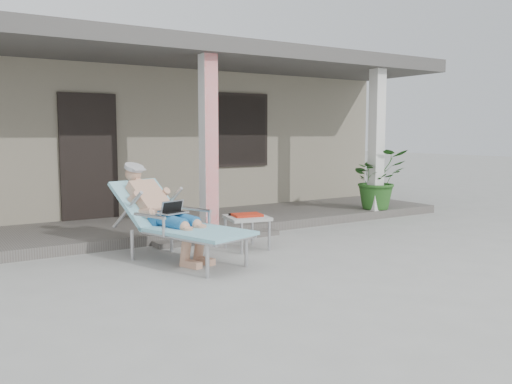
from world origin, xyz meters
TOP-DOWN VIEW (x-y plane):
  - ground at (0.00, 0.00)m, footprint 60.00×60.00m
  - house at (0.00, 6.50)m, footprint 10.40×5.40m
  - porch_deck at (0.00, 3.00)m, footprint 10.00×2.00m
  - porch_overhang at (0.00, 2.95)m, footprint 10.00×2.30m
  - porch_step at (0.00, 1.85)m, footprint 2.00×0.30m
  - lounger at (-1.10, 1.08)m, footprint 1.30×2.07m
  - side_table at (0.03, 1.09)m, footprint 0.65×0.65m
  - potted_palm at (3.66, 2.25)m, footprint 1.22×1.13m

SIDE VIEW (x-z plane):
  - ground at x=0.00m, z-range 0.00..0.00m
  - porch_step at x=0.00m, z-range 0.00..0.07m
  - porch_deck at x=0.00m, z-range 0.00..0.15m
  - side_table at x=0.03m, z-range 0.17..0.66m
  - potted_palm at x=3.66m, z-range 0.15..1.30m
  - lounger at x=-1.10m, z-range 0.15..1.45m
  - house at x=0.00m, z-range 0.02..3.32m
  - porch_overhang at x=0.00m, z-range 1.36..4.21m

